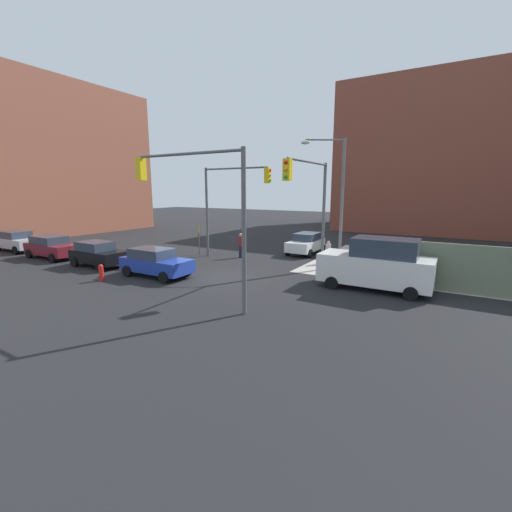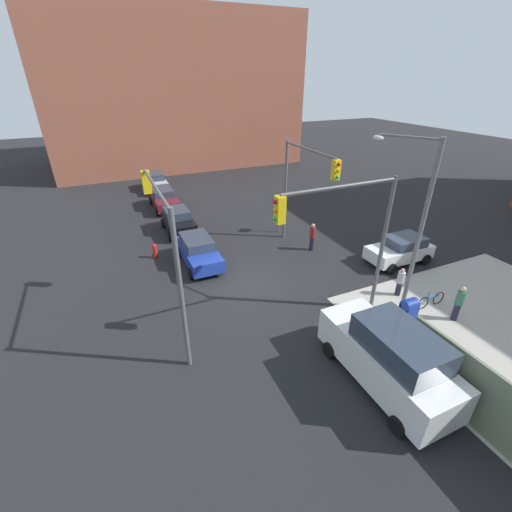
{
  "view_description": "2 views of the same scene",
  "coord_description": "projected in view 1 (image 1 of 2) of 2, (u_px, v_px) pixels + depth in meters",
  "views": [
    {
      "loc": [
        11.58,
        -15.55,
        4.93
      ],
      "look_at": [
        1.27,
        1.87,
        1.01
      ],
      "focal_mm": 24.0,
      "sensor_mm": 36.0,
      "label": 1
    },
    {
      "loc": [
        14.59,
        -6.15,
        10.1
      ],
      "look_at": [
        -0.79,
        0.73,
        1.1
      ],
      "focal_mm": 24.0,
      "sensor_mm": 36.0,
      "label": 2
    }
  ],
  "objects": [
    {
      "name": "ground_plane",
      "position": [
        221.0,
        276.0,
        19.87
      ],
      "size": [
        120.0,
        120.0,
        0.0
      ],
      "primitive_type": "plane",
      "color": "black"
    },
    {
      "name": "sidewalk_corner",
      "position": [
        409.0,
        264.0,
        22.97
      ],
      "size": [
        12.0,
        12.0,
        0.01
      ],
      "primitive_type": "cube",
      "color": "#ADA89E",
      "rests_on": "ground"
    },
    {
      "name": "building_warehouse_north",
      "position": [
        490.0,
        159.0,
        39.94
      ],
      "size": [
        32.0,
        18.0,
        17.03
      ],
      "color": "brown",
      "rests_on": "ground"
    },
    {
      "name": "traffic_signal_nw_corner",
      "position": [
        230.0,
        194.0,
        24.0
      ],
      "size": [
        5.45,
        0.36,
        6.5
      ],
      "color": "#59595B",
      "rests_on": "ground"
    },
    {
      "name": "traffic_signal_se_corner",
      "position": [
        198.0,
        197.0,
        14.06
      ],
      "size": [
        5.86,
        0.36,
        6.5
      ],
      "color": "#59595B",
      "rests_on": "ground"
    },
    {
      "name": "traffic_signal_ne_corner",
      "position": [
        311.0,
        195.0,
        18.74
      ],
      "size": [
        0.36,
        5.57,
        6.5
      ],
      "color": "#59595B",
      "rests_on": "ground"
    },
    {
      "name": "street_lamp_corner",
      "position": [
        336.0,
        194.0,
        21.26
      ],
      "size": [
        2.41,
        1.56,
        8.0
      ],
      "color": "slate",
      "rests_on": "ground"
    },
    {
      "name": "warning_sign_two_way",
      "position": [
        199.0,
        234.0,
        26.11
      ],
      "size": [
        0.48,
        0.48,
        2.4
      ],
      "color": "#4C4C4C",
      "rests_on": "ground"
    },
    {
      "name": "mailbox_blue",
      "position": [
        351.0,
        259.0,
        20.85
      ],
      "size": [
        0.56,
        0.64,
        1.43
      ],
      "color": "navy",
      "rests_on": "ground"
    },
    {
      "name": "fire_hydrant",
      "position": [
        101.0,
        272.0,
        18.73
      ],
      "size": [
        0.26,
        0.26,
        0.94
      ],
      "color": "red",
      "rests_on": "ground"
    },
    {
      "name": "coupe_blue",
      "position": [
        155.0,
        262.0,
        19.71
      ],
      "size": [
        4.27,
        2.02,
        1.62
      ],
      "color": "#1E389E",
      "rests_on": "ground"
    },
    {
      "name": "coupe_silver",
      "position": [
        17.0,
        241.0,
        27.89
      ],
      "size": [
        4.23,
        2.02,
        1.62
      ],
      "color": "#B7BABF",
      "rests_on": "ground"
    },
    {
      "name": "sedan_maroon",
      "position": [
        52.0,
        247.0,
        24.97
      ],
      "size": [
        4.48,
        2.02,
        1.62
      ],
      "color": "maroon",
      "rests_on": "ground"
    },
    {
      "name": "sedan_white",
      "position": [
        306.0,
        243.0,
        26.68
      ],
      "size": [
        2.02,
        3.92,
        1.62
      ],
      "color": "white",
      "rests_on": "ground"
    },
    {
      "name": "coupe_black",
      "position": [
        98.0,
        254.0,
        22.27
      ],
      "size": [
        3.83,
        2.02,
        1.62
      ],
      "color": "black",
      "rests_on": "ground"
    },
    {
      "name": "van_white_delivery",
      "position": [
        377.0,
        265.0,
        16.99
      ],
      "size": [
        5.4,
        2.32,
        2.62
      ],
      "color": "white",
      "rests_on": "ground"
    },
    {
      "name": "pedestrian_crossing",
      "position": [
        241.0,
        245.0,
        25.08
      ],
      "size": [
        0.36,
        0.36,
        1.82
      ],
      "rotation": [
        0.0,
        0.0,
        1.92
      ],
      "color": "maroon",
      "rests_on": "ground"
    },
    {
      "name": "pedestrian_waiting",
      "position": [
        328.0,
        252.0,
        23.11
      ],
      "size": [
        0.36,
        0.36,
        1.56
      ],
      "rotation": [
        0.0,
        0.0,
        3.7
      ],
      "color": "#B2B2B7",
      "rests_on": "ground"
    },
    {
      "name": "pedestrian_walking_north",
      "position": [
        371.0,
        251.0,
        22.54
      ],
      "size": [
        0.36,
        0.36,
        1.8
      ],
      "rotation": [
        0.0,
        0.0,
        2.64
      ],
      "color": "#2D664C",
      "rests_on": "ground"
    },
    {
      "name": "bicycle_leaning_on_fence",
      "position": [
        351.0,
        259.0,
        23.08
      ],
      "size": [
        0.05,
        1.75,
        0.97
      ],
      "color": "black",
      "rests_on": "ground"
    }
  ]
}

